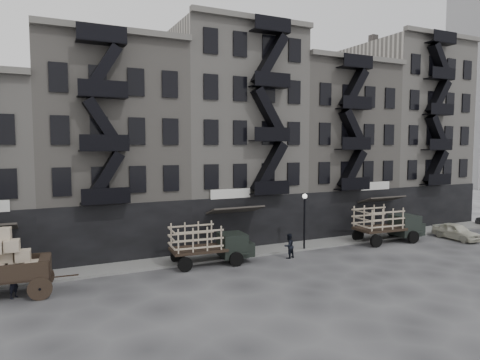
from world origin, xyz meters
name	(u,v)px	position (x,y,z in m)	size (l,w,h in m)	color
ground	(289,264)	(0.00, 0.00, 0.00)	(140.00, 140.00, 0.00)	#38383A
sidewalk	(262,250)	(0.00, 3.75, 0.07)	(55.00, 2.50, 0.15)	slate
building_midwest	(107,150)	(-10.00, 9.83, 7.50)	(10.00, 11.35, 16.20)	gray
building_center	(228,138)	(0.00, 9.82, 8.50)	(10.00, 11.35, 18.20)	gray
building_mideast	(323,149)	(10.00, 9.83, 7.50)	(10.00, 11.35, 16.20)	gray
building_east	(401,134)	(20.00, 9.82, 9.00)	(10.00, 11.35, 19.20)	gray
lamp_post	(305,214)	(3.00, 2.60, 2.78)	(0.36, 0.36, 4.28)	black
distant_tower	(480,4)	(60.00, 30.00, 33.76)	(8.00, 8.00, 66.00)	gray
wagon	(5,259)	(-16.52, 1.01, 2.05)	(4.43, 2.63, 3.60)	black
stake_truck_west	(209,241)	(-4.78, 2.17, 1.56)	(5.61, 2.62, 2.74)	black
stake_truck_east	(388,222)	(10.70, 1.98, 1.69)	(6.03, 2.78, 2.96)	black
car_east	(456,231)	(16.62, 0.24, 0.68)	(1.60, 3.98, 1.36)	beige
pedestrian_west	(14,283)	(-16.18, 0.78, 0.80)	(0.58, 0.38, 1.60)	black
pedestrian_mid	(289,246)	(0.79, 1.25, 0.86)	(0.84, 0.66, 1.73)	black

